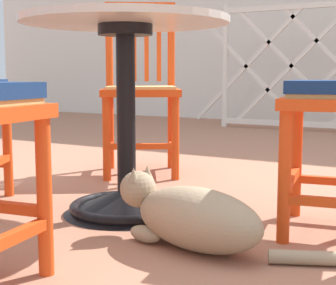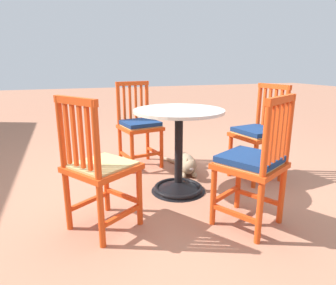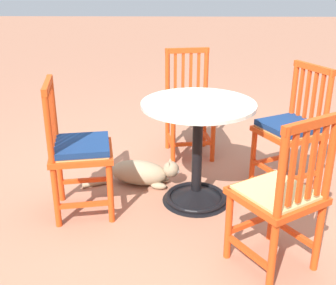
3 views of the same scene
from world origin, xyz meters
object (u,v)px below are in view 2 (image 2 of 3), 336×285
Objects in this scene: orange_chair_facing_out at (253,164)px; tabby_cat at (186,164)px; cafe_table at (179,160)px; orange_chair_by_planter at (139,126)px; orange_chair_tucked_in at (99,169)px; orange_chair_at_corner at (259,134)px.

tabby_cat is (1.09, 0.02, -0.35)m from orange_chair_facing_out.
cafe_table is 0.76m from orange_chair_facing_out.
orange_chair_tucked_in is at bearing 154.34° from orange_chair_by_planter.
orange_chair_tucked_in is (-0.40, 0.72, 0.15)m from cafe_table.
cafe_table is 0.83× the size of orange_chair_tucked_in.
tabby_cat is at bearing -50.40° from orange_chair_tucked_in.
cafe_table is 1.02× the size of tabby_cat.
orange_chair_by_planter is (0.78, 0.15, 0.16)m from cafe_table.
cafe_table is 0.81m from orange_chair_by_planter.
orange_chair_facing_out is (-0.29, -0.98, 0.01)m from orange_chair_tucked_in.
orange_chair_by_planter is at bearing 44.56° from tabby_cat.
orange_chair_facing_out is (-0.70, -0.26, 0.16)m from cafe_table.
orange_chair_facing_out is at bearing -159.55° from cafe_table.
orange_chair_facing_out is (-1.48, -0.41, 0.00)m from orange_chair_by_planter.
tabby_cat is (0.36, 0.60, -0.35)m from orange_chair_at_corner.
orange_chair_at_corner reaches higher than tabby_cat.
orange_chair_tucked_in is 1.00× the size of orange_chair_facing_out.
orange_chair_at_corner is 0.78m from tabby_cat.
cafe_table is at bearing 148.71° from tabby_cat.
orange_chair_by_planter reaches higher than cafe_table.
orange_chair_by_planter is 1.00× the size of orange_chair_at_corner.
orange_chair_tucked_in and orange_chair_at_corner have the same top height.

